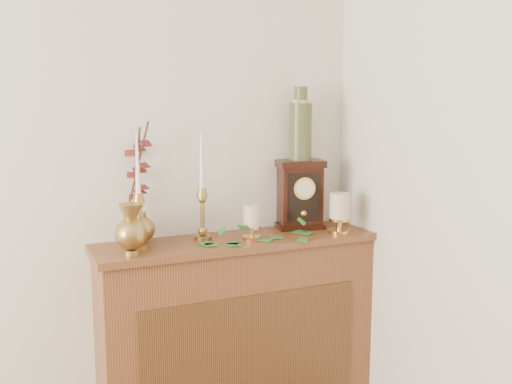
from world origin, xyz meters
name	(u,v)px	position (x,y,z in m)	size (l,w,h in m)	color
console_shelf	(238,346)	(1.40, 2.10, 0.44)	(1.24, 0.34, 0.93)	brown
candlestick_left	(139,212)	(0.97, 2.08, 1.08)	(0.08, 0.08, 0.46)	#AC8E44
candlestick_center	(202,205)	(1.25, 2.13, 1.08)	(0.08, 0.08, 0.45)	#AC8E44
bud_vase	(131,230)	(0.92, 2.00, 1.03)	(0.12, 0.12, 0.20)	#AC8E44
ginger_jar	(138,189)	(1.00, 2.19, 1.16)	(0.20, 0.22, 0.51)	#AC8E44
pillar_candle_left	(252,220)	(1.45, 2.05, 1.01)	(0.08, 0.08, 0.16)	#D89A4B
pillar_candle_right	(340,211)	(1.85, 2.00, 1.03)	(0.10, 0.10, 0.19)	#D89A4B
ivy_garland	(276,237)	(1.53, 1.99, 0.95)	(0.45, 0.22, 0.09)	#2C702A
mantel_clock	(300,195)	(1.74, 2.17, 1.08)	(0.23, 0.18, 0.32)	black
ceramic_vase	(300,127)	(1.74, 2.18, 1.39)	(0.10, 0.10, 0.33)	#1C3829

